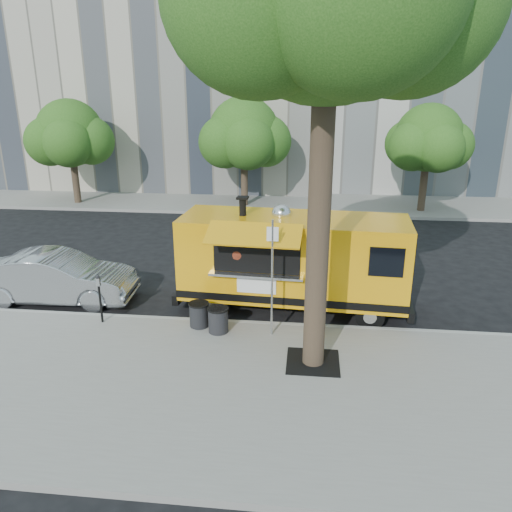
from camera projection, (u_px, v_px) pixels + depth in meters
The scene contains 15 objects.
ground at pixel (222, 310), 14.35m from camera, with size 120.00×120.00×0.00m, color black.
sidewalk at pixel (189, 388), 10.56m from camera, with size 60.00×6.00×0.15m, color gray.
curb at pixel (216, 323), 13.45m from camera, with size 60.00×0.14×0.16m, color #999993.
far_sidewalk at pixel (265, 203), 27.01m from camera, with size 60.00×5.00×0.15m, color gray.
building_mid at pixel (468, 20), 31.48m from camera, with size 20.00×14.00×20.00m, color #AEAAA3.
tree_well at pixel (313, 362), 11.40m from camera, with size 1.20×1.20×0.02m, color black.
far_tree_a at pixel (70, 133), 25.69m from camera, with size 3.42×3.42×5.36m.
far_tree_b at pixel (244, 133), 25.13m from camera, with size 3.60×3.60×5.50m.
far_tree_c at pixel (429, 138), 23.97m from camera, with size 3.24×3.24×5.21m.
sign_post at pixel (272, 272), 12.13m from camera, with size 0.28×0.06×3.00m.
parking_meter at pixel (99, 293), 13.06m from camera, with size 0.11×0.11×1.33m.
food_truck at pixel (292, 260), 13.95m from camera, with size 6.67×3.23×3.23m.
sedan at pixel (57, 278), 14.73m from camera, with size 1.59×4.56×1.50m, color #9C9EA3.
trash_bin_left at pixel (199, 314), 13.00m from camera, with size 0.54×0.54×0.65m.
trash_bin_right at pixel (218, 319), 12.70m from camera, with size 0.55×0.55×0.66m.
Camera 1 is at (2.38, -12.87, 6.16)m, focal length 35.00 mm.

